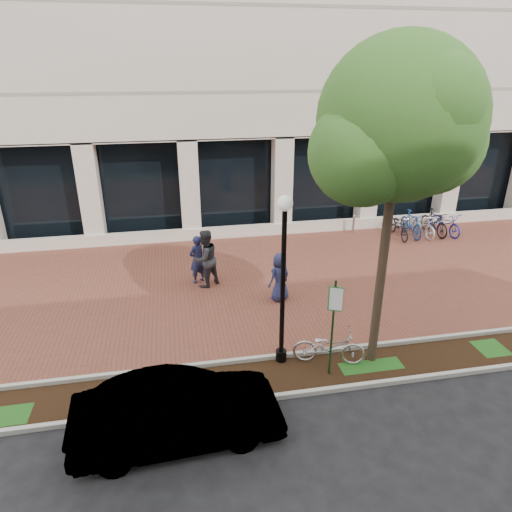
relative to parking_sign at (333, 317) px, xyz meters
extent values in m
plane|color=black|center=(-0.74, 5.37, -1.62)|extent=(120.00, 120.00, 0.00)
cube|color=brown|center=(-0.74, 5.37, -1.61)|extent=(40.00, 9.00, 0.01)
cube|color=black|center=(-0.74, 0.12, -1.61)|extent=(40.00, 1.50, 0.01)
cube|color=#A5A69C|center=(-0.74, 0.87, -1.56)|extent=(40.00, 0.12, 0.12)
cube|color=#A5A69C|center=(-0.74, -0.63, -1.56)|extent=(40.00, 0.12, 0.12)
cube|color=black|center=(-0.74, 10.97, 0.48)|extent=(40.00, 0.15, 4.20)
cube|color=beige|center=(-0.74, 9.87, -1.37)|extent=(40.00, 0.25, 0.50)
cube|color=beige|center=(-0.74, 10.27, 0.48)|extent=(0.80, 0.80, 4.20)
cube|color=#153B17|center=(0.00, 0.01, -0.34)|extent=(0.05, 0.05, 2.56)
cube|color=#1B6E2C|center=(0.00, -0.02, 0.48)|extent=(0.34, 0.02, 0.62)
cube|color=white|center=(0.00, -0.03, 0.48)|extent=(0.30, 0.01, 0.56)
cylinder|color=black|center=(-1.03, 0.77, -1.47)|extent=(0.28, 0.28, 0.30)
cylinder|color=black|center=(-1.03, 0.77, 0.41)|extent=(0.12, 0.12, 4.05)
sphere|color=silver|center=(-1.03, 0.77, 2.58)|extent=(0.36, 0.36, 0.36)
cylinder|color=#443727|center=(1.27, 0.38, 0.51)|extent=(0.22, 0.22, 4.26)
sphere|color=#2A531A|center=(1.27, 0.38, 4.37)|extent=(3.46, 3.46, 3.46)
sphere|color=#2A531A|center=(2.22, 0.72, 3.85)|extent=(2.42, 2.42, 2.42)
sphere|color=#2A531A|center=(0.41, 0.12, 3.76)|extent=(2.25, 2.25, 2.25)
imported|color=#B8B8BD|center=(0.13, 0.46, -1.14)|extent=(1.93, 1.13, 0.96)
imported|color=#1C2247|center=(-2.80, 5.72, -0.76)|extent=(0.75, 0.69, 1.71)
imported|color=#2A2B30|center=(-2.54, 5.40, -0.62)|extent=(1.23, 1.18, 2.00)
imported|color=navy|center=(-0.31, 3.97, -0.82)|extent=(0.93, 0.82, 1.60)
cylinder|color=#BCBCC1|center=(4.36, 9.37, -1.24)|extent=(0.11, 0.11, 0.75)
sphere|color=#BCBCC1|center=(4.36, 9.37, -0.82)|extent=(0.12, 0.12, 0.12)
imported|color=black|center=(6.13, 8.55, -1.11)|extent=(0.79, 1.97, 1.01)
imported|color=navy|center=(6.68, 8.55, -1.06)|extent=(0.54, 1.88, 1.13)
imported|color=silver|center=(7.23, 8.55, -1.11)|extent=(0.76, 1.96, 1.01)
imported|color=black|center=(7.78, 8.55, -1.06)|extent=(0.71, 1.92, 1.13)
imported|color=#212799|center=(8.33, 8.55, -1.11)|extent=(0.95, 2.01, 1.01)
cylinder|color=#BCBCC1|center=(7.23, 8.55, -1.22)|extent=(0.04, 0.04, 0.80)
imported|color=silver|center=(-3.68, -1.42, -0.94)|extent=(4.21, 1.69, 1.36)
camera|label=1|loc=(-3.48, -8.68, 5.47)|focal=32.00mm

